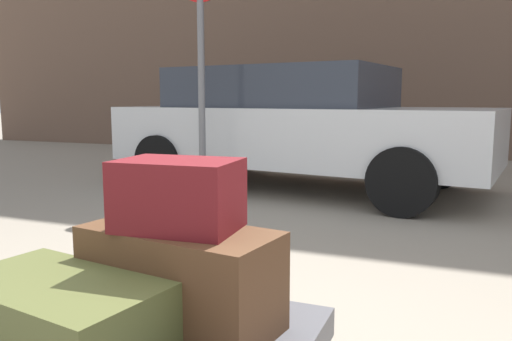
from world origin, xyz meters
TOP-DOWN VIEW (x-y plane):
  - duffel_bag_brown_center at (0.17, 0.12)m, footprint 0.67×0.39m
  - suitcase_olive_rear_right at (-0.06, -0.17)m, footprint 0.68×0.46m
  - duffel_bag_maroon_topmost_pile at (0.17, 0.12)m, footprint 0.39×0.28m
  - parked_car at (-0.83, 4.53)m, footprint 4.51×2.40m
  - no_parking_sign at (-1.50, 3.44)m, footprint 0.49×0.14m

SIDE VIEW (x-z plane):
  - suitcase_olive_rear_right at x=-0.06m, z-range 0.34..0.55m
  - duffel_bag_brown_center at x=0.17m, z-range 0.34..0.65m
  - parked_car at x=-0.83m, z-range 0.05..1.47m
  - duffel_bag_maroon_topmost_pile at x=0.17m, z-range 0.65..0.87m
  - no_parking_sign at x=-1.50m, z-range 0.29..2.80m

